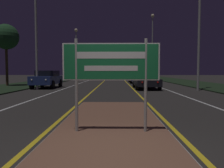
# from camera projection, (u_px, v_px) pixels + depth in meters

# --- Properties ---
(ground_plane) EXTENTS (160.00, 160.00, 0.00)m
(ground_plane) POSITION_uv_depth(u_px,v_px,m) (109.00, 160.00, 3.62)
(ground_plane) COLOR #282623
(median_island) EXTENTS (2.79, 9.58, 0.10)m
(median_island) POSITION_uv_depth(u_px,v_px,m) (111.00, 134.00, 5.02)
(median_island) COLOR #999993
(median_island) RESTS_ON ground_plane
(verge_left) EXTENTS (5.00, 100.00, 0.08)m
(verge_left) POSITION_uv_depth(u_px,v_px,m) (27.00, 84.00, 23.72)
(verge_left) COLOR black
(verge_left) RESTS_ON ground_plane
(verge_right) EXTENTS (5.00, 100.00, 0.08)m
(verge_right) POSITION_uv_depth(u_px,v_px,m) (203.00, 85.00, 23.44)
(verge_right) COLOR black
(verge_right) RESTS_ON ground_plane
(centre_line_yellow_left) EXTENTS (0.12, 70.00, 0.01)m
(centre_line_yellow_left) POSITION_uv_depth(u_px,v_px,m) (102.00, 82.00, 28.60)
(centre_line_yellow_left) COLOR gold
(centre_line_yellow_left) RESTS_ON ground_plane
(centre_line_yellow_right) EXTENTS (0.12, 70.00, 0.01)m
(centre_line_yellow_right) POSITION_uv_depth(u_px,v_px,m) (127.00, 82.00, 28.55)
(centre_line_yellow_right) COLOR gold
(centre_line_yellow_right) RESTS_ON ground_plane
(lane_line_white_left) EXTENTS (0.12, 70.00, 0.01)m
(lane_line_white_left) POSITION_uv_depth(u_px,v_px,m) (83.00, 82.00, 28.64)
(lane_line_white_left) COLOR silver
(lane_line_white_left) RESTS_ON ground_plane
(lane_line_white_right) EXTENTS (0.12, 70.00, 0.01)m
(lane_line_white_right) POSITION_uv_depth(u_px,v_px,m) (147.00, 82.00, 28.51)
(lane_line_white_right) COLOR silver
(lane_line_white_right) RESTS_ON ground_plane
(edge_line_white_left) EXTENTS (0.10, 70.00, 0.01)m
(edge_line_white_left) POSITION_uv_depth(u_px,v_px,m) (60.00, 82.00, 28.68)
(edge_line_white_left) COLOR silver
(edge_line_white_left) RESTS_ON ground_plane
(edge_line_white_right) EXTENTS (0.10, 70.00, 0.01)m
(edge_line_white_right) POSITION_uv_depth(u_px,v_px,m) (170.00, 82.00, 28.46)
(edge_line_white_right) COLOR silver
(edge_line_white_right) RESTS_ON ground_plane
(highway_sign) EXTENTS (2.19, 0.07, 2.11)m
(highway_sign) POSITION_uv_depth(u_px,v_px,m) (111.00, 66.00, 4.92)
(highway_sign) COLOR #9E9E99
(highway_sign) RESTS_ON median_island
(streetlight_left_far) EXTENTS (0.56, 0.56, 8.77)m
(streetlight_left_far) POSITION_uv_depth(u_px,v_px,m) (76.00, 45.00, 37.49)
(streetlight_left_far) COLOR #9E9E99
(streetlight_left_far) RESTS_ON ground_plane
(streetlight_right_near) EXTENTS (0.48, 0.48, 10.81)m
(streetlight_right_near) POSITION_uv_depth(u_px,v_px,m) (200.00, 4.00, 16.34)
(streetlight_right_near) COLOR #9E9E99
(streetlight_right_near) RESTS_ON ground_plane
(streetlight_right_far) EXTENTS (0.57, 0.57, 10.80)m
(streetlight_right_far) POSITION_uv_depth(u_px,v_px,m) (152.00, 37.00, 35.81)
(streetlight_right_far) COLOR #9E9E99
(streetlight_right_far) RESTS_ON ground_plane
(car_receding_0) EXTENTS (1.98, 4.48, 1.32)m
(car_receding_0) POSITION_uv_depth(u_px,v_px,m) (146.00, 81.00, 18.19)
(car_receding_0) COLOR black
(car_receding_0) RESTS_ON ground_plane
(car_receding_1) EXTENTS (1.93, 4.83, 1.46)m
(car_receding_1) POSITION_uv_depth(u_px,v_px,m) (137.00, 77.00, 27.26)
(car_receding_1) COLOR navy
(car_receding_1) RESTS_ON ground_plane
(car_approaching_0) EXTENTS (1.95, 4.20, 1.53)m
(car_approaching_0) POSITION_uv_depth(u_px,v_px,m) (47.00, 79.00, 19.38)
(car_approaching_0) COLOR navy
(car_approaching_0) RESTS_ON ground_plane
(roadside_palm_left) EXTENTS (2.41, 2.41, 5.89)m
(roadside_palm_left) POSITION_uv_depth(u_px,v_px,m) (6.00, 37.00, 20.89)
(roadside_palm_left) COLOR #4C3823
(roadside_palm_left) RESTS_ON verge_left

